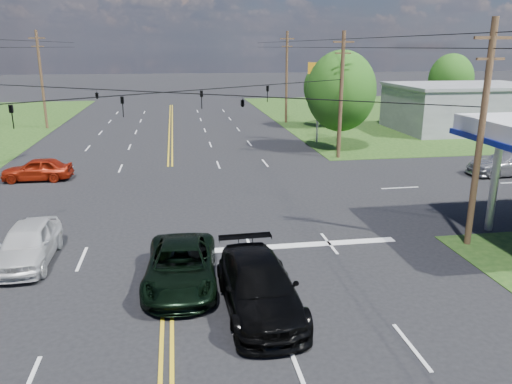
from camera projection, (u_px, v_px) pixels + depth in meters
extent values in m
plane|color=black|center=(170.00, 199.00, 28.53)|extent=(280.00, 280.00, 0.00)
cube|color=#1B3E13|center=(446.00, 114.00, 64.20)|extent=(46.00, 48.00, 0.03)
cube|color=silver|center=(285.00, 246.00, 21.71)|extent=(10.00, 0.50, 0.02)
cube|color=slate|center=(464.00, 109.00, 51.45)|extent=(14.00, 10.00, 4.40)
cylinder|color=#A5A5AA|center=(494.00, 182.00, 23.06)|extent=(0.36, 0.36, 4.65)
cylinder|color=#462B1D|center=(480.00, 137.00, 20.65)|extent=(0.28, 0.28, 9.50)
cube|color=#462B1D|center=(493.00, 38.00, 19.55)|extent=(1.60, 0.12, 0.12)
cube|color=#462B1D|center=(490.00, 59.00, 19.77)|extent=(1.20, 0.10, 0.10)
cylinder|color=#462B1D|center=(341.00, 96.00, 37.71)|extent=(0.28, 0.28, 9.50)
cube|color=#462B1D|center=(344.00, 42.00, 36.60)|extent=(1.60, 0.12, 0.12)
cube|color=#462B1D|center=(343.00, 53.00, 36.83)|extent=(1.20, 0.10, 0.10)
cylinder|color=#462B1D|center=(42.00, 80.00, 51.67)|extent=(0.28, 0.28, 10.00)
cube|color=#462B1D|center=(37.00, 38.00, 50.49)|extent=(1.60, 0.12, 0.12)
cube|color=#462B1D|center=(38.00, 46.00, 50.72)|extent=(1.20, 0.10, 0.10)
cylinder|color=#462B1D|center=(287.00, 78.00, 55.65)|extent=(0.28, 0.28, 10.00)
cube|color=#462B1D|center=(287.00, 39.00, 54.47)|extent=(1.60, 0.12, 0.12)
cube|color=#462B1D|center=(287.00, 46.00, 54.69)|extent=(1.20, 0.10, 0.10)
imported|color=black|center=(12.00, 117.00, 21.75)|extent=(0.17, 0.21, 1.05)
imported|color=black|center=(123.00, 107.00, 25.32)|extent=(0.17, 0.21, 1.05)
imported|color=black|center=(202.00, 100.00, 28.69)|extent=(0.17, 0.21, 1.05)
imported|color=black|center=(267.00, 94.00, 32.26)|extent=(0.17, 0.21, 1.05)
imported|color=black|center=(97.00, 94.00, 28.89)|extent=(1.24, 0.26, 0.50)
imported|color=black|center=(243.00, 102.00, 24.97)|extent=(1.24, 0.26, 0.50)
cylinder|color=black|center=(412.00, 36.00, 26.12)|extent=(0.04, 100.00, 0.04)
cylinder|color=black|center=(411.00, 48.00, 26.29)|extent=(0.04, 100.00, 0.04)
cylinder|color=#462B1D|center=(339.00, 130.00, 41.58)|extent=(0.36, 0.36, 3.30)
ellipsoid|color=#1C5115|center=(341.00, 91.00, 40.67)|extent=(5.70, 5.70, 6.60)
cylinder|color=#462B1D|center=(326.00, 114.00, 53.39)|extent=(0.36, 0.36, 2.86)
ellipsoid|color=#1C5115|center=(327.00, 87.00, 52.61)|extent=(4.94, 4.94, 5.72)
cylinder|color=#462B1D|center=(448.00, 104.00, 61.72)|extent=(0.36, 0.36, 3.08)
ellipsoid|color=#1C5115|center=(451.00, 79.00, 60.88)|extent=(5.32, 5.32, 6.16)
imported|color=black|center=(181.00, 266.00, 18.00)|extent=(2.83, 5.58, 1.51)
imported|color=black|center=(259.00, 287.00, 16.27)|extent=(2.52, 5.85, 1.68)
imported|color=silver|center=(28.00, 244.00, 19.88)|extent=(1.93, 4.80, 1.64)
imported|color=maroon|center=(37.00, 169.00, 32.24)|extent=(4.38, 1.86, 1.48)
imported|color=#A2A1A6|center=(509.00, 163.00, 33.69)|extent=(5.69, 2.34, 1.65)
cylinder|color=#A5A5AA|center=(318.00, 103.00, 44.39)|extent=(0.20, 0.20, 7.15)
cube|color=orange|center=(319.00, 68.00, 43.56)|extent=(1.96, 0.77, 0.98)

